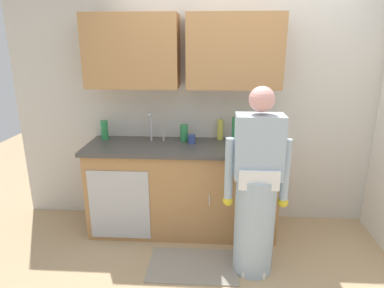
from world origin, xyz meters
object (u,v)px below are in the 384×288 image
object	(u,v)px
sink	(153,146)
person_at_sink	(256,198)
bottle_water_tall	(235,130)
cup_by_sink	(192,139)
bottle_soap	(105,130)
bottle_cleaner_spray	(220,130)
bottle_dish_liquid	(184,133)

from	to	relation	value
sink	person_at_sink	bearing A→B (deg)	-33.81
bottle_water_tall	cup_by_sink	distance (m)	0.45
person_at_sink	bottle_soap	size ratio (longest dim) A/B	7.94
bottle_cleaner_spray	bottle_dish_liquid	bearing A→B (deg)	-166.14
sink	bottle_cleaner_spray	world-z (taller)	sink
person_at_sink	bottle_dish_liquid	world-z (taller)	person_at_sink
sink	cup_by_sink	size ratio (longest dim) A/B	5.43
bottle_water_tall	person_at_sink	bearing A→B (deg)	-79.83
bottle_soap	bottle_dish_liquid	xyz separation A→B (m)	(0.85, -0.02, -0.01)
person_at_sink	bottle_soap	distance (m)	1.75
bottle_soap	cup_by_sink	size ratio (longest dim) A/B	2.22
bottle_soap	cup_by_sink	xyz separation A→B (m)	(0.94, -0.10, -0.06)
bottle_soap	bottle_water_tall	size ratio (longest dim) A/B	0.77
sink	bottle_soap	size ratio (longest dim) A/B	2.45
person_at_sink	bottle_water_tall	world-z (taller)	person_at_sink
bottle_cleaner_spray	cup_by_sink	distance (m)	0.34
bottle_dish_liquid	cup_by_sink	bearing A→B (deg)	-42.23
bottle_soap	sink	bearing A→B (deg)	-16.09
bottle_cleaner_spray	cup_by_sink	size ratio (longest dim) A/B	2.33
sink	bottle_soap	distance (m)	0.58
bottle_water_tall	bottle_soap	bearing A→B (deg)	179.07
bottle_water_tall	bottle_cleaner_spray	bearing A→B (deg)	146.81
bottle_cleaner_spray	sink	bearing A→B (deg)	-161.50
bottle_soap	cup_by_sink	world-z (taller)	bottle_soap
cup_by_sink	person_at_sink	bearing A→B (deg)	-50.81
bottle_dish_liquid	cup_by_sink	xyz separation A→B (m)	(0.08, -0.08, -0.04)
person_at_sink	bottle_cleaner_spray	world-z (taller)	person_at_sink
bottle_cleaner_spray	bottle_water_tall	size ratio (longest dim) A/B	0.81
person_at_sink	bottle_cleaner_spray	xyz separation A→B (m)	(-0.29, 0.88, 0.35)
person_at_sink	bottle_cleaner_spray	bearing A→B (deg)	108.05
bottle_cleaner_spray	bottle_soap	bearing A→B (deg)	-176.58
person_at_sink	bottle_dish_liquid	size ratio (longest dim) A/B	9.15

